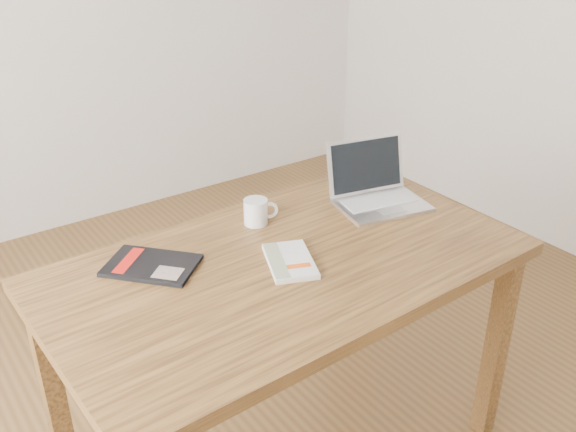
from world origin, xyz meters
TOP-DOWN VIEW (x-y plane):
  - room at (-0.07, 0.00)m, footprint 4.04×4.04m
  - desk at (0.03, -0.06)m, footprint 1.36×0.80m
  - white_guidebook at (0.03, -0.08)m, footprint 0.19×0.23m
  - black_guidebook at (-0.29, 0.13)m, footprint 0.28×0.29m
  - laptop at (0.50, 0.08)m, footprint 0.33×0.30m
  - coffee_mug at (0.09, 0.18)m, footprint 0.11×0.08m

SIDE VIEW (x-z plane):
  - desk at x=0.03m, z-range 0.29..1.04m
  - black_guidebook at x=-0.29m, z-range 0.75..0.76m
  - white_guidebook at x=0.03m, z-range 0.75..0.77m
  - coffee_mug at x=0.09m, z-range 0.75..0.83m
  - laptop at x=0.50m, z-range 0.69..0.89m
  - room at x=-0.07m, z-range 0.01..2.71m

